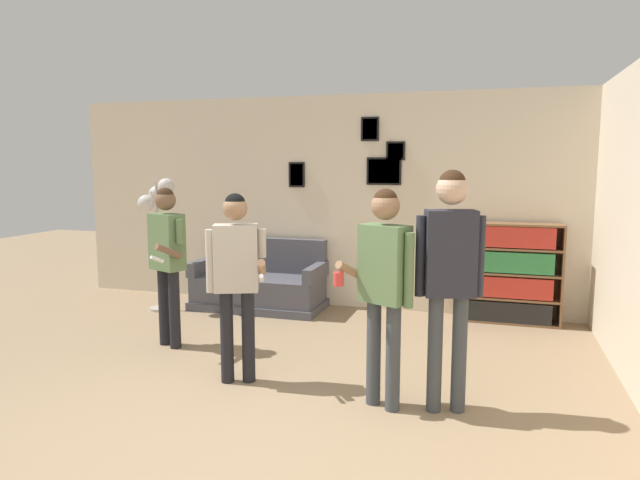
% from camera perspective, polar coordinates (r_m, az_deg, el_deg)
% --- Properties ---
extents(ground_plane, '(20.00, 20.00, 0.00)m').
position_cam_1_polar(ground_plane, '(3.94, -10.73, -20.37)').
color(ground_plane, '#937A5B').
extents(wall_back, '(7.91, 0.08, 2.70)m').
position_cam_1_polar(wall_back, '(7.27, 3.75, 3.78)').
color(wall_back, beige).
rests_on(wall_back, ground_plane).
extents(couch, '(1.66, 0.80, 0.87)m').
position_cam_1_polar(couch, '(7.39, -6.02, -4.53)').
color(couch, '#4C4C56').
rests_on(couch, ground_plane).
extents(bookshelf, '(1.16, 0.30, 1.17)m').
position_cam_1_polar(bookshelf, '(6.97, 18.37, -3.18)').
color(bookshelf, brown).
rests_on(bookshelf, ground_plane).
extents(floor_lamp, '(0.42, 0.45, 1.67)m').
position_cam_1_polar(floor_lamp, '(7.37, -15.99, 3.29)').
color(floor_lamp, '#ADA89E').
rests_on(floor_lamp, ground_plane).
extents(person_player_foreground_left, '(0.46, 0.56, 1.61)m').
position_cam_1_polar(person_player_foreground_left, '(5.88, -15.06, -1.04)').
color(person_player_foreground_left, black).
rests_on(person_player_foreground_left, ground_plane).
extents(person_player_foreground_center, '(0.57, 0.40, 1.60)m').
position_cam_1_polar(person_player_foreground_center, '(4.79, -8.38, -2.86)').
color(person_player_foreground_center, black).
rests_on(person_player_foreground_center, ground_plane).
extents(person_watcher_holding_cup, '(0.58, 0.36, 1.67)m').
position_cam_1_polar(person_watcher_holding_cup, '(4.25, 6.42, -3.53)').
color(person_watcher_holding_cup, '#3D4247').
rests_on(person_watcher_holding_cup, ground_plane).
extents(person_spectator_near_bookshelf, '(0.48, 0.29, 1.80)m').
position_cam_1_polar(person_spectator_near_bookshelf, '(4.24, 12.85, -2.32)').
color(person_spectator_near_bookshelf, '#3D4247').
rests_on(person_spectator_near_bookshelf, ground_plane).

